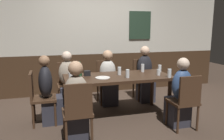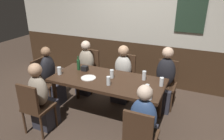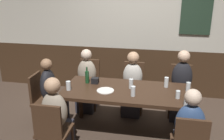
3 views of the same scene
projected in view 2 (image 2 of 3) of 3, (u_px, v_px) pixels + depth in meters
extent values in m
plane|color=#423328|center=(108.00, 116.00, 3.79)|extent=(12.00, 12.00, 0.00)
cube|color=#3D2819|center=(137.00, 62.00, 5.00)|extent=(6.40, 0.10, 0.95)
cube|color=beige|center=(140.00, 5.00, 4.50)|extent=(6.40, 0.10, 1.65)
cube|color=#233828|center=(191.00, 15.00, 4.11)|extent=(0.56, 0.03, 0.68)
cube|color=#382316|center=(107.00, 80.00, 3.52)|extent=(1.88, 0.85, 0.05)
cylinder|color=#382316|center=(56.00, 99.00, 3.68)|extent=(0.07, 0.07, 0.69)
cylinder|color=#382316|center=(150.00, 123.00, 3.06)|extent=(0.07, 0.07, 0.69)
cylinder|color=#382316|center=(77.00, 83.00, 4.27)|extent=(0.07, 0.07, 0.69)
cylinder|color=#382316|center=(160.00, 100.00, 3.64)|extent=(0.07, 0.07, 0.69)
cube|color=#422B1C|center=(39.00, 107.00, 3.29)|extent=(0.40, 0.40, 0.04)
cube|color=#422B1C|center=(28.00, 99.00, 3.05)|extent=(0.36, 0.04, 0.43)
cylinder|color=#422B1C|center=(40.00, 111.00, 3.59)|extent=(0.04, 0.04, 0.41)
cylinder|color=#422B1C|center=(56.00, 116.00, 3.46)|extent=(0.04, 0.04, 0.41)
cylinder|color=#422B1C|center=(24.00, 122.00, 3.30)|extent=(0.04, 0.04, 0.41)
cylinder|color=#422B1C|center=(42.00, 128.00, 3.17)|extent=(0.04, 0.04, 0.41)
cube|color=#422B1C|center=(124.00, 78.00, 4.28)|extent=(0.40, 0.40, 0.04)
cube|color=#422B1C|center=(127.00, 64.00, 4.34)|extent=(0.36, 0.04, 0.43)
cylinder|color=#422B1C|center=(128.00, 93.00, 4.15)|extent=(0.04, 0.04, 0.41)
cylinder|color=#422B1C|center=(112.00, 90.00, 4.28)|extent=(0.04, 0.04, 0.41)
cylinder|color=#422B1C|center=(134.00, 86.00, 4.44)|extent=(0.04, 0.04, 0.41)
cylinder|color=#422B1C|center=(119.00, 83.00, 4.57)|extent=(0.04, 0.04, 0.41)
cube|color=#422B1C|center=(165.00, 86.00, 3.97)|extent=(0.40, 0.40, 0.04)
cube|color=#422B1C|center=(168.00, 71.00, 4.03)|extent=(0.36, 0.04, 0.43)
cylinder|color=#422B1C|center=(171.00, 102.00, 3.85)|extent=(0.04, 0.04, 0.41)
cylinder|color=#422B1C|center=(153.00, 99.00, 3.97)|extent=(0.04, 0.04, 0.41)
cylinder|color=#422B1C|center=(174.00, 94.00, 4.13)|extent=(0.04, 0.04, 0.41)
cylinder|color=#422B1C|center=(157.00, 91.00, 4.26)|extent=(0.04, 0.04, 0.41)
cube|color=#422B1C|center=(48.00, 82.00, 4.11)|extent=(0.40, 0.40, 0.04)
cube|color=#422B1C|center=(39.00, 70.00, 4.08)|extent=(0.04, 0.36, 0.43)
cylinder|color=#422B1C|center=(61.00, 90.00, 4.27)|extent=(0.04, 0.04, 0.41)
cylinder|color=#422B1C|center=(51.00, 98.00, 3.99)|extent=(0.04, 0.04, 0.41)
cylinder|color=#422B1C|center=(48.00, 87.00, 4.40)|extent=(0.04, 0.04, 0.41)
cylinder|color=#422B1C|center=(36.00, 95.00, 4.11)|extent=(0.04, 0.04, 0.41)
cube|color=#422B1C|center=(88.00, 72.00, 4.58)|extent=(0.40, 0.40, 0.04)
cube|color=#422B1C|center=(92.00, 59.00, 4.65)|extent=(0.36, 0.04, 0.43)
cylinder|color=#422B1C|center=(91.00, 86.00, 4.46)|extent=(0.04, 0.04, 0.41)
cylinder|color=#422B1C|center=(78.00, 83.00, 4.59)|extent=(0.04, 0.04, 0.41)
cylinder|color=#422B1C|center=(99.00, 79.00, 4.75)|extent=(0.04, 0.04, 0.41)
cylinder|color=#422B1C|center=(86.00, 77.00, 4.88)|extent=(0.04, 0.04, 0.41)
cube|color=#422B1C|center=(141.00, 136.00, 2.67)|extent=(0.40, 0.40, 0.04)
cube|color=#422B1C|center=(138.00, 129.00, 2.43)|extent=(0.36, 0.04, 0.43)
cylinder|color=#422B1C|center=(132.00, 138.00, 2.97)|extent=(0.04, 0.04, 0.41)
cube|color=#2D2D38|center=(46.00, 114.00, 3.48)|extent=(0.32, 0.34, 0.45)
ellipsoid|color=tan|center=(38.00, 91.00, 3.22)|extent=(0.34, 0.22, 0.50)
sphere|color=tan|center=(35.00, 70.00, 3.09)|extent=(0.20, 0.20, 0.20)
cube|color=#2D2D38|center=(121.00, 90.00, 4.24)|extent=(0.32, 0.34, 0.45)
ellipsoid|color=beige|center=(123.00, 67.00, 4.14)|extent=(0.34, 0.22, 0.48)
sphere|color=tan|center=(123.00, 51.00, 4.01)|extent=(0.21, 0.21, 0.21)
cube|color=#2D2D38|center=(162.00, 98.00, 3.94)|extent=(0.32, 0.34, 0.45)
ellipsoid|color=black|center=(166.00, 72.00, 3.82)|extent=(0.34, 0.22, 0.55)
sphere|color=#DBB293|center=(168.00, 53.00, 3.68)|extent=(0.20, 0.20, 0.20)
cube|color=#2D2D38|center=(54.00, 93.00, 4.14)|extent=(0.34, 0.32, 0.45)
ellipsoid|color=black|center=(48.00, 69.00, 3.98)|extent=(0.22, 0.34, 0.53)
sphere|color=#936B4C|center=(46.00, 52.00, 3.85)|extent=(0.18, 0.18, 0.18)
cube|color=#2D2D38|center=(85.00, 83.00, 4.55)|extent=(0.32, 0.34, 0.45)
ellipsoid|color=tan|center=(86.00, 61.00, 4.45)|extent=(0.34, 0.22, 0.49)
sphere|color=beige|center=(86.00, 45.00, 4.32)|extent=(0.19, 0.19, 0.19)
ellipsoid|color=#334C7A|center=(143.00, 117.00, 2.60)|extent=(0.34, 0.22, 0.50)
sphere|color=beige|center=(145.00, 93.00, 2.48)|extent=(0.19, 0.19, 0.19)
cylinder|color=silver|center=(144.00, 75.00, 3.46)|extent=(0.06, 0.06, 0.15)
cylinder|color=#C6842D|center=(144.00, 77.00, 3.47)|extent=(0.06, 0.06, 0.08)
cylinder|color=silver|center=(112.00, 74.00, 3.53)|extent=(0.06, 0.06, 0.14)
cylinder|color=#331E14|center=(112.00, 76.00, 3.54)|extent=(0.06, 0.06, 0.05)
cylinder|color=silver|center=(147.00, 88.00, 3.10)|extent=(0.06, 0.06, 0.11)
cylinder|color=#B26623|center=(147.00, 90.00, 3.11)|extent=(0.05, 0.05, 0.06)
cylinder|color=silver|center=(59.00, 71.00, 3.66)|extent=(0.07, 0.07, 0.13)
cylinder|color=gold|center=(60.00, 73.00, 3.68)|extent=(0.06, 0.06, 0.05)
cylinder|color=silver|center=(162.00, 82.00, 3.25)|extent=(0.06, 0.06, 0.14)
cylinder|color=#B26623|center=(161.00, 83.00, 3.26)|extent=(0.06, 0.06, 0.09)
cylinder|color=silver|center=(108.00, 81.00, 3.28)|extent=(0.06, 0.06, 0.14)
cylinder|color=silver|center=(108.00, 83.00, 3.29)|extent=(0.06, 0.06, 0.07)
cylinder|color=silver|center=(150.00, 95.00, 2.88)|extent=(0.07, 0.07, 0.15)
cylinder|color=#331E14|center=(150.00, 96.00, 2.88)|extent=(0.06, 0.06, 0.11)
cylinder|color=#194723|center=(79.00, 65.00, 3.84)|extent=(0.06, 0.06, 0.19)
cylinder|color=#194723|center=(78.00, 58.00, 3.79)|extent=(0.03, 0.03, 0.07)
cylinder|color=white|center=(88.00, 78.00, 3.54)|extent=(0.25, 0.25, 0.01)
cube|color=black|center=(85.00, 68.00, 3.82)|extent=(0.11, 0.09, 0.09)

